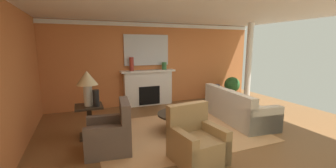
{
  "coord_description": "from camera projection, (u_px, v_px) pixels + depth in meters",
  "views": [
    {
      "loc": [
        -2.37,
        -4.08,
        1.97
      ],
      "look_at": [
        -0.29,
        1.04,
        1.0
      ],
      "focal_mm": 23.55,
      "sensor_mm": 36.0,
      "label": 1
    }
  ],
  "objects": [
    {
      "name": "ground_plane",
      "position": [
        197.0,
        134.0,
        4.94
      ],
      "size": [
        8.9,
        8.9,
        0.0
      ],
      "primitive_type": "plane",
      "color": "brown"
    },
    {
      "name": "wall_fireplace",
      "position": [
        154.0,
        64.0,
        7.46
      ],
      "size": [
        7.45,
        0.12,
        2.7
      ],
      "primitive_type": "cube",
      "color": "#CC723D",
      "rests_on": "ground_plane"
    },
    {
      "name": "wall_window",
      "position": [
        9.0,
        83.0,
        3.69
      ],
      "size": [
        0.12,
        6.52,
        2.7
      ],
      "primitive_type": "cube",
      "color": "#CC723D",
      "rests_on": "ground_plane"
    },
    {
      "name": "ceiling_panel",
      "position": [
        193.0,
        9.0,
        4.74
      ],
      "size": [
        7.45,
        6.52,
        0.06
      ],
      "primitive_type": "cube",
      "color": "white"
    },
    {
      "name": "crown_moulding",
      "position": [
        154.0,
        25.0,
        7.17
      ],
      "size": [
        7.45,
        0.08,
        0.12
      ],
      "primitive_type": "cube",
      "color": "white"
    },
    {
      "name": "area_rug",
      "position": [
        179.0,
        131.0,
        5.09
      ],
      "size": [
        3.66,
        2.61,
        0.01
      ],
      "primitive_type": "cube",
      "color": "tan",
      "rests_on": "ground_plane"
    },
    {
      "name": "fireplace",
      "position": [
        148.0,
        89.0,
        7.3
      ],
      "size": [
        1.8,
        0.35,
        1.18
      ],
      "color": "white",
      "rests_on": "ground_plane"
    },
    {
      "name": "mantel_mirror",
      "position": [
        147.0,
        50.0,
        7.2
      ],
      "size": [
        1.49,
        0.04,
        0.99
      ],
      "primitive_type": "cube",
      "color": "silver"
    },
    {
      "name": "sofa",
      "position": [
        237.0,
        110.0,
        5.8
      ],
      "size": [
        1.07,
        2.17,
        0.85
      ],
      "color": "beige",
      "rests_on": "ground_plane"
    },
    {
      "name": "armchair_near_window",
      "position": [
        111.0,
        135.0,
        4.13
      ],
      "size": [
        0.89,
        0.89,
        0.95
      ],
      "color": "brown",
      "rests_on": "ground_plane"
    },
    {
      "name": "armchair_facing_fireplace",
      "position": [
        196.0,
        143.0,
        3.79
      ],
      "size": [
        0.89,
        0.89,
        0.95
      ],
      "color": "#9E7A4C",
      "rests_on": "ground_plane"
    },
    {
      "name": "coffee_table",
      "position": [
        179.0,
        118.0,
        5.03
      ],
      "size": [
        1.0,
        1.0,
        0.45
      ],
      "color": "#2D2319",
      "rests_on": "ground_plane"
    },
    {
      "name": "side_table",
      "position": [
        90.0,
        119.0,
        4.76
      ],
      "size": [
        0.56,
        0.56,
        0.7
      ],
      "color": "#2D2319",
      "rests_on": "ground_plane"
    },
    {
      "name": "table_lamp",
      "position": [
        87.0,
        81.0,
        4.62
      ],
      "size": [
        0.44,
        0.44,
        0.75
      ],
      "color": "beige",
      "rests_on": "side_table"
    },
    {
      "name": "vase_mantel_left",
      "position": [
        132.0,
        64.0,
        6.91
      ],
      "size": [
        0.14,
        0.14,
        0.43
      ],
      "primitive_type": "cylinder",
      "color": "#9E3328",
      "rests_on": "fireplace"
    },
    {
      "name": "vase_mantel_right",
      "position": [
        164.0,
        66.0,
        7.33
      ],
      "size": [
        0.15,
        0.15,
        0.24
      ],
      "primitive_type": "cylinder",
      "color": "#33703D",
      "rests_on": "fireplace"
    },
    {
      "name": "vase_tall_corner",
      "position": [
        216.0,
        92.0,
        7.99
      ],
      "size": [
        0.25,
        0.25,
        0.58
      ],
      "primitive_type": "cylinder",
      "color": "navy",
      "rests_on": "ground_plane"
    },
    {
      "name": "vase_on_side_table",
      "position": [
        96.0,
        98.0,
        4.62
      ],
      "size": [
        0.13,
        0.13,
        0.35
      ],
      "primitive_type": "cylinder",
      "color": "black",
      "rests_on": "side_table"
    },
    {
      "name": "book_red_cover",
      "position": [
        180.0,
        110.0,
        5.19
      ],
      "size": [
        0.23,
        0.19,
        0.04
      ],
      "primitive_type": "cube",
      "rotation": [
        0.0,
        0.0,
        0.1
      ],
      "color": "tan",
      "rests_on": "coffee_table"
    },
    {
      "name": "book_art_folio",
      "position": [
        181.0,
        110.0,
        5.01
      ],
      "size": [
        0.2,
        0.15,
        0.05
      ],
      "primitive_type": "cube",
      "rotation": [
        0.0,
        0.0,
        0.03
      ],
      "color": "maroon",
      "rests_on": "coffee_table"
    },
    {
      "name": "potted_plant",
      "position": [
        232.0,
        86.0,
        8.08
      ],
      "size": [
        0.56,
        0.56,
        0.83
      ],
      "color": "#333333",
      "rests_on": "ground_plane"
    },
    {
      "name": "column_white",
      "position": [
        249.0,
        64.0,
        7.48
      ],
      "size": [
        0.2,
        0.2,
        2.7
      ],
      "primitive_type": "cylinder",
      "color": "white",
      "rests_on": "ground_plane"
    }
  ]
}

